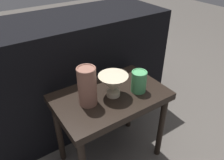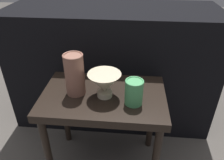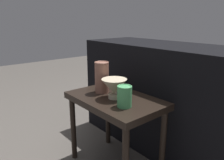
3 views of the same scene
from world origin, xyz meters
name	(u,v)px [view 3 (image 3 of 3)]	position (x,y,z in m)	size (l,w,h in m)	color
table	(115,108)	(0.00, 0.00, 0.42)	(0.59, 0.38, 0.49)	black
couch_backdrop	(163,96)	(0.00, 0.48, 0.39)	(1.30, 0.50, 0.78)	black
bowl	(114,87)	(0.01, -0.01, 0.56)	(0.15, 0.15, 0.12)	#C1B293
vase_textured_left	(102,77)	(-0.13, 0.00, 0.59)	(0.09, 0.09, 0.20)	brown
vase_colorful_right	(124,96)	(0.14, -0.06, 0.55)	(0.08, 0.08, 0.12)	#47995B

